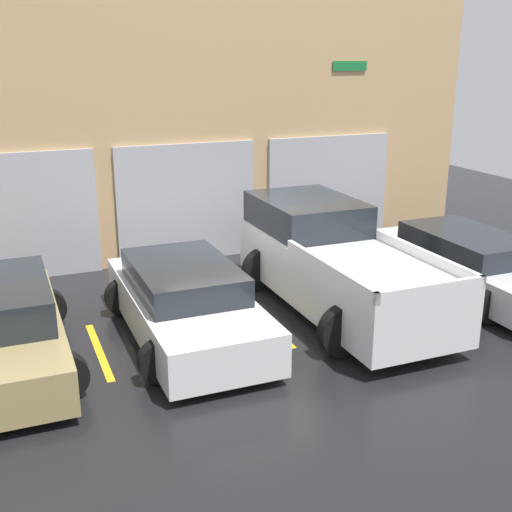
% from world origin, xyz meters
% --- Properties ---
extents(ground_plane, '(28.00, 28.00, 0.00)m').
position_xyz_m(ground_plane, '(0.00, 0.00, 0.00)').
color(ground_plane, black).
extents(shophouse_building, '(14.03, 0.68, 5.88)m').
position_xyz_m(shophouse_building, '(-0.01, 3.29, 2.87)').
color(shophouse_building, tan).
rests_on(shophouse_building, ground).
extents(pickup_truck, '(2.54, 5.21, 1.84)m').
position_xyz_m(pickup_truck, '(1.46, -0.86, 0.87)').
color(pickup_truck, white).
rests_on(pickup_truck, ground).
extents(sedan_white, '(2.22, 4.43, 1.26)m').
position_xyz_m(sedan_white, '(-1.46, -1.10, 0.60)').
color(sedan_white, white).
rests_on(sedan_white, ground).
extents(sedan_side, '(2.15, 4.72, 1.17)m').
position_xyz_m(sedan_side, '(4.38, -1.10, 0.57)').
color(sedan_side, silver).
rests_on(sedan_side, ground).
extents(parking_stripe_left, '(0.12, 2.20, 0.01)m').
position_xyz_m(parking_stripe_left, '(-2.92, -1.12, 0.00)').
color(parking_stripe_left, gold).
rests_on(parking_stripe_left, ground).
extents(parking_stripe_centre, '(0.12, 2.20, 0.01)m').
position_xyz_m(parking_stripe_centre, '(0.00, -1.12, 0.00)').
color(parking_stripe_centre, gold).
rests_on(parking_stripe_centre, ground).
extents(parking_stripe_right, '(0.12, 2.20, 0.01)m').
position_xyz_m(parking_stripe_right, '(2.92, -1.12, 0.00)').
color(parking_stripe_right, gold).
rests_on(parking_stripe_right, ground).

